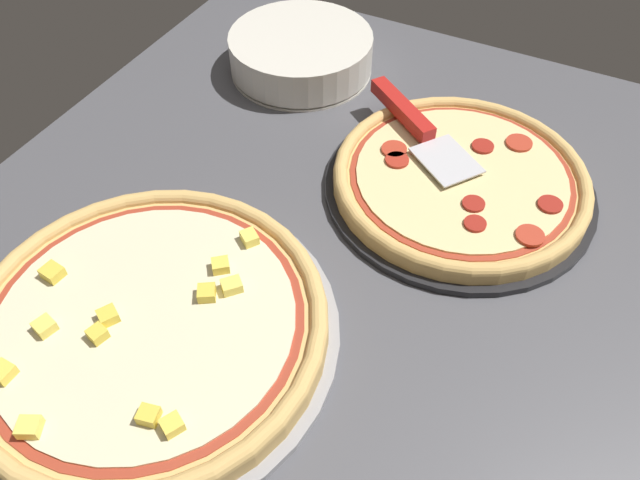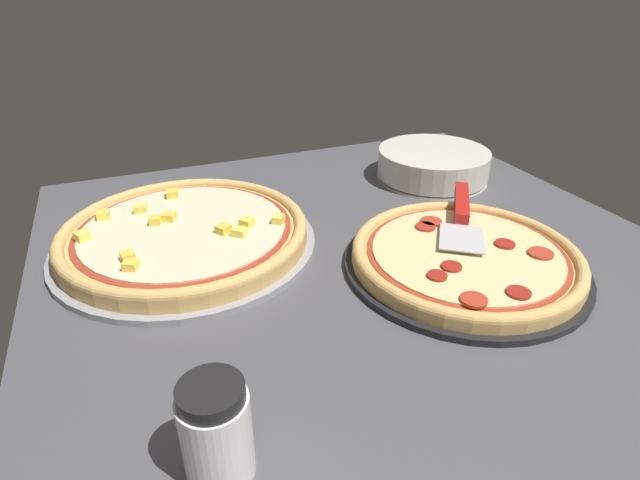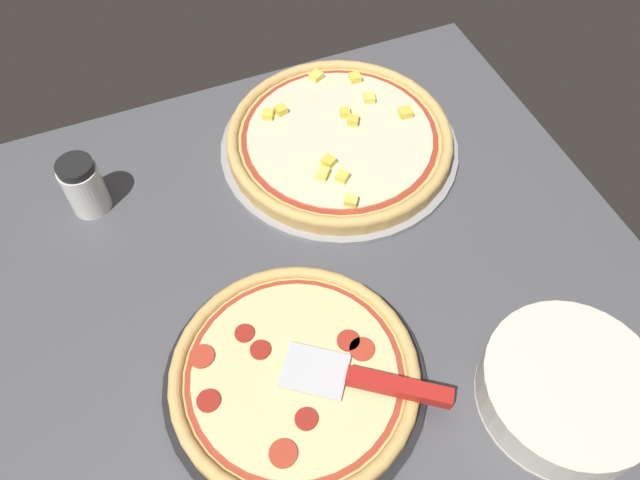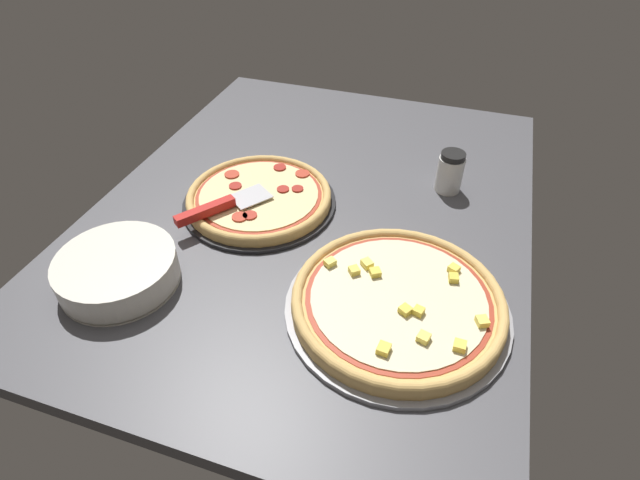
{
  "view_description": "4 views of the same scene",
  "coord_description": "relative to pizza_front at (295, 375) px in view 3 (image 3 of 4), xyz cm",
  "views": [
    {
      "loc": [
        -7.32,
        50.46,
        58.87
      ],
      "look_at": [
        15.1,
        6.58,
        3.0
      ],
      "focal_mm": 35.0,
      "sensor_mm": 36.0,
      "label": 1
    },
    {
      "loc": [
        -47.19,
        32.17,
        40.45
      ],
      "look_at": [
        15.1,
        6.58,
        3.0
      ],
      "focal_mm": 28.0,
      "sensor_mm": 36.0,
      "label": 2
    },
    {
      "loc": [
        -5.5,
        -43.95,
        81.74
      ],
      "look_at": [
        15.1,
        6.58,
        3.0
      ],
      "focal_mm": 35.0,
      "sensor_mm": 36.0,
      "label": 3
    },
    {
      "loc": [
        90.09,
        31.29,
        70.79
      ],
      "look_at": [
        15.1,
        6.58,
        3.0
      ],
      "focal_mm": 28.0,
      "sensor_mm": 36.0,
      "label": 4
    }
  ],
  "objects": [
    {
      "name": "pizza_pan_back",
      "position": [
        22.75,
        37.67,
        -1.83
      ],
      "size": [
        41.85,
        41.85,
        1.0
      ],
      "primitive_type": "cylinder",
      "color": "#939399",
      "rests_on": "ground_plane"
    },
    {
      "name": "pizza_pan_front",
      "position": [
        0.01,
        -0.0,
        -1.83
      ],
      "size": [
        36.12,
        36.12,
        1.0
      ],
      "primitive_type": "cylinder",
      "color": "black",
      "rests_on": "ground_plane"
    },
    {
      "name": "serving_spatula",
      "position": [
        10.02,
        -6.33,
        2.11
      ],
      "size": [
        20.84,
        16.74,
        2.0
      ],
      "color": "silver",
      "rests_on": "pizza_front"
    },
    {
      "name": "parmesan_shaker",
      "position": [
        -20.1,
        41.48,
        2.7
      ],
      "size": [
        6.28,
        6.28,
        10.25
      ],
      "color": "white",
      "rests_on": "ground_plane"
    },
    {
      "name": "pizza_back",
      "position": [
        22.75,
        37.69,
        0.36
      ],
      "size": [
        39.34,
        39.34,
        3.81
      ],
      "color": "#DBAD60",
      "rests_on": "pizza_pan_back"
    },
    {
      "name": "plate_stack",
      "position": [
        32.49,
        -15.69,
        0.82
      ],
      "size": [
        23.15,
        23.15,
        6.3
      ],
      "color": "silver",
      "rests_on": "ground_plane"
    },
    {
      "name": "pizza_front",
      "position": [
        0.0,
        0.0,
        0.0
      ],
      "size": [
        33.96,
        33.96,
        2.6
      ],
      "color": "#DBAD60",
      "rests_on": "pizza_pan_front"
    },
    {
      "name": "ground_plane",
      "position": [
        -3.73,
        12.26,
        -4.13
      ],
      "size": [
        126.18,
        98.79,
        3.6
      ],
      "primitive_type": "cube",
      "color": "#4C4C51"
    }
  ]
}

